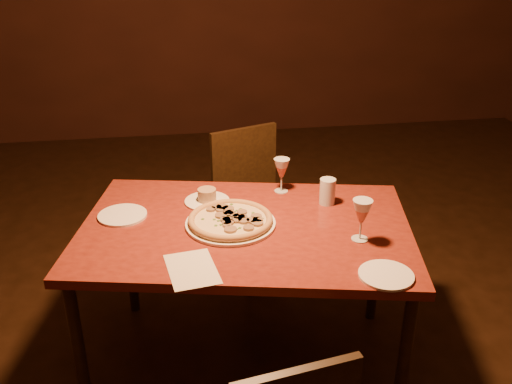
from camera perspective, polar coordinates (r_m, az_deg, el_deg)
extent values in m
cube|color=maroon|center=(2.33, -1.07, -3.80)|extent=(1.49, 1.12, 0.04)
cylinder|color=black|center=(2.36, -17.23, -15.31)|extent=(0.05, 0.05, 0.68)
cylinder|color=black|center=(2.93, -12.55, -6.00)|extent=(0.05, 0.05, 0.68)
cylinder|color=black|center=(2.28, 14.51, -16.61)|extent=(0.05, 0.05, 0.68)
cylinder|color=black|center=(2.87, 11.90, -6.71)|extent=(0.05, 0.05, 0.68)
cube|color=black|center=(3.12, 0.40, -1.48)|extent=(0.51, 0.51, 0.04)
cube|color=black|center=(3.19, -1.21, 3.18)|extent=(0.38, 0.16, 0.38)
cylinder|color=black|center=(3.04, -0.78, -7.09)|extent=(0.03, 0.03, 0.41)
cylinder|color=black|center=(3.29, -3.44, -4.46)|extent=(0.03, 0.03, 0.41)
cylinder|color=black|center=(3.19, 4.36, -5.57)|extent=(0.03, 0.03, 0.41)
cylinder|color=black|center=(3.42, 1.43, -3.17)|extent=(0.03, 0.03, 0.41)
cylinder|color=white|center=(2.33, -2.57, -3.16)|extent=(0.37, 0.37, 0.01)
cylinder|color=beige|center=(2.32, -2.57, -2.87)|extent=(0.33, 0.33, 0.01)
torus|color=tan|center=(2.32, -2.57, -2.73)|extent=(0.35, 0.35, 0.03)
cylinder|color=white|center=(2.53, -4.90, -0.93)|extent=(0.20, 0.20, 0.01)
cylinder|color=tan|center=(2.51, -4.93, -0.28)|extent=(0.08, 0.08, 0.05)
cylinder|color=silver|center=(2.50, 7.16, 0.06)|extent=(0.07, 0.07, 0.12)
cylinder|color=white|center=(2.46, -13.21, -2.28)|extent=(0.20, 0.20, 0.01)
cylinder|color=white|center=(2.06, 12.88, -8.10)|extent=(0.19, 0.19, 0.01)
cube|color=silver|center=(2.06, -6.42, -7.66)|extent=(0.20, 0.27, 0.00)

